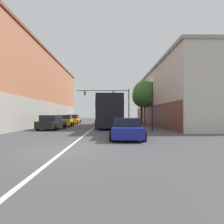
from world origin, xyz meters
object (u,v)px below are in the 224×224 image
hatchback_foreground (127,129)px  traffic_signal_gantry (113,98)px  street_tree_far (142,97)px  bus (109,111)px  street_tree_near (145,94)px  parked_car_left_mid (65,121)px  parked_car_left_far (52,123)px  street_lamp (152,95)px  parked_car_left_near (74,119)px

hatchback_foreground → traffic_signal_gantry: (-0.55, 21.78, 4.07)m
traffic_signal_gantry → street_tree_far: size_ratio=1.70×
bus → street_tree_near: bearing=-64.3°
hatchback_foreground → street_tree_near: street_tree_near is taller
hatchback_foreground → parked_car_left_mid: bearing=33.6°
bus → hatchback_foreground: 10.95m
parked_car_left_far → street_tree_near: (10.58, 6.63, 3.66)m
hatchback_foreground → parked_car_left_mid: parked_car_left_mid is taller
street_tree_far → bus: bearing=-138.3°
hatchback_foreground → street_tree_near: 14.28m
traffic_signal_gantry → street_tree_near: 9.54m
hatchback_foreground → parked_car_left_mid: size_ratio=0.84×
street_tree_near → street_tree_far: street_tree_near is taller
hatchback_foreground → traffic_signal_gantry: 22.17m
street_tree_near → parked_car_left_far: bearing=-147.9°
street_lamp → bus: bearing=124.3°
parked_car_left_near → parked_car_left_far: bearing=-178.8°
parked_car_left_far → street_lamp: bearing=-96.0°
hatchback_foreground → street_tree_near: size_ratio=0.63×
bus → hatchback_foreground: bearing=-174.8°
street_lamp → street_tree_far: (0.84, 10.09, 0.95)m
parked_car_left_near → street_tree_far: street_tree_far is taller
parked_car_left_near → parked_car_left_mid: (0.29, -6.61, -0.02)m
traffic_signal_gantry → street_tree_far: bearing=-58.0°
parked_car_left_near → street_tree_near: (10.92, -5.23, 3.63)m
parked_car_left_far → traffic_signal_gantry: bearing=-18.9°
parked_car_left_far → street_lamp: 10.10m
parked_car_left_near → street_tree_far: bearing=-108.0°
traffic_signal_gantry → parked_car_left_mid: bearing=-122.6°
hatchback_foreground → street_lamp: bearing=-25.8°
hatchback_foreground → parked_car_left_mid: 13.73m
parked_car_left_near → traffic_signal_gantry: bearing=-64.1°
street_lamp → parked_car_left_near: bearing=126.5°
hatchback_foreground → street_tree_far: size_ratio=0.68×
parked_car_left_near → street_tree_near: bearing=-116.1°
hatchback_foreground → bus: bearing=9.7°
parked_car_left_mid → parked_car_left_far: bearing=173.2°
parked_car_left_mid → parked_car_left_far: size_ratio=1.15×
hatchback_foreground → parked_car_left_near: 19.84m
street_lamp → traffic_signal_gantry: bearing=101.3°
street_lamp → street_tree_near: street_tree_near is taller
hatchback_foreground → street_lamp: 6.30m
street_tree_far → parked_car_left_mid: bearing=-163.1°
bus → street_tree_far: street_tree_far is taller
parked_car_left_near → parked_car_left_far: parked_car_left_near is taller
street_tree_near → bus: bearing=-153.4°
traffic_signal_gantry → street_tree_near: bearing=-63.3°
bus → street_tree_near: street_tree_near is taller
traffic_signal_gantry → bus: bearing=-93.2°
parked_car_left_far → street_tree_near: bearing=-54.3°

